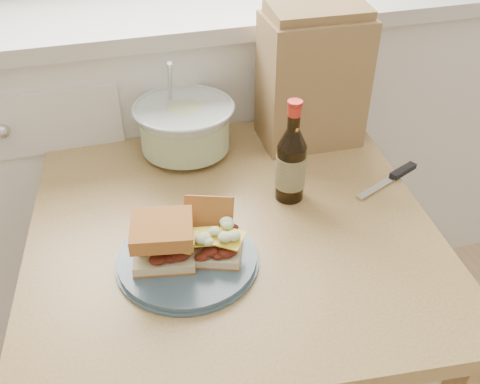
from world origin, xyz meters
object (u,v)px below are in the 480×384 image
object	(u,v)px
beer_bottle	(291,163)
paper_bag	(312,81)
coleslaw_bowl	(185,129)
plate	(188,259)
dining_table	(232,255)

from	to	relation	value
beer_bottle	paper_bag	size ratio (longest dim) A/B	0.74
coleslaw_bowl	paper_bag	size ratio (longest dim) A/B	0.77
plate	dining_table	bearing A→B (deg)	41.20
plate	paper_bag	size ratio (longest dim) A/B	0.83
plate	coleslaw_bowl	xyz separation A→B (m)	(0.08, 0.39, 0.05)
dining_table	paper_bag	distance (m)	0.46
coleslaw_bowl	plate	bearing A→B (deg)	-101.64
plate	coleslaw_bowl	distance (m)	0.40
plate	beer_bottle	world-z (taller)	beer_bottle
paper_bag	dining_table	bearing A→B (deg)	-134.71
dining_table	paper_bag	size ratio (longest dim) A/B	2.89
plate	coleslaw_bowl	size ratio (longest dim) A/B	1.07
coleslaw_bowl	paper_bag	xyz separation A→B (m)	(0.31, -0.02, 0.09)
dining_table	paper_bag	bearing A→B (deg)	50.17
coleslaw_bowl	beer_bottle	xyz separation A→B (m)	(0.17, -0.25, 0.02)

